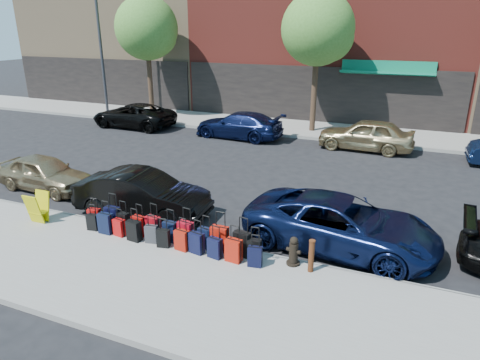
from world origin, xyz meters
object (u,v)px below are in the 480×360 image
at_px(car_near_1, 142,194).
at_px(car_far_1, 239,125).
at_px(streetlight, 103,43).
at_px(car_near_0, 44,173).
at_px(car_near_2, 341,224).
at_px(fire_hydrant, 294,252).
at_px(car_far_2, 366,135).
at_px(display_rack, 38,208).
at_px(bollard, 311,255).
at_px(tree_left, 149,30).
at_px(tree_center, 320,31).
at_px(car_far_0, 134,115).
at_px(suitcase_front_5, 170,231).

distance_m(car_near_1, car_far_1, 10.33).
relative_size(streetlight, car_near_0, 2.14).
bearing_deg(car_near_2, fire_hydrant, 156.07).
bearing_deg(car_near_0, car_far_2, -42.68).
bearing_deg(display_rack, bollard, 1.31).
relative_size(bollard, car_far_2, 0.19).
bearing_deg(streetlight, tree_left, 13.39).
relative_size(tree_left, car_near_0, 1.94).
xyz_separation_m(tree_center, car_near_1, (-2.52, -12.88, -4.71)).
relative_size(streetlight, car_near_1, 1.87).
xyz_separation_m(display_rack, car_far_2, (7.96, 12.31, 0.16)).
height_order(car_near_1, car_near_2, car_near_2).
height_order(car_near_0, car_far_0, car_far_0).
bearing_deg(suitcase_front_5, car_near_0, 166.48).
xyz_separation_m(fire_hydrant, bollard, (0.48, -0.15, 0.08)).
distance_m(streetlight, car_far_1, 10.86).
distance_m(tree_left, streetlight, 3.11).
relative_size(tree_center, fire_hydrant, 9.76).
height_order(tree_center, car_near_1, tree_center).
relative_size(fire_hydrant, display_rack, 0.82).
xyz_separation_m(bollard, car_far_0, (-13.47, 11.79, 0.12)).
xyz_separation_m(streetlight, fire_hydrant, (16.21, -13.51, -4.17)).
xyz_separation_m(fire_hydrant, car_far_2, (0.27, 11.76, 0.27)).
distance_m(bollard, car_near_2, 1.75).
distance_m(fire_hydrant, car_near_1, 5.46).
bearing_deg(display_rack, suitcase_front_5, 4.40).
bearing_deg(car_near_0, display_rack, -134.50).
bearing_deg(bollard, car_near_1, 165.55).
xyz_separation_m(tree_left, car_far_1, (6.99, -2.59, -4.72)).
bearing_deg(car_near_1, tree_center, -14.87).
xyz_separation_m(tree_left, display_rack, (5.58, -14.76, -4.81)).
bearing_deg(car_near_0, suitcase_front_5, -103.88).
relative_size(tree_left, tree_center, 1.00).
distance_m(suitcase_front_5, car_near_0, 6.76).
distance_m(car_near_0, car_far_0, 10.25).
bearing_deg(fire_hydrant, display_rack, -164.27).
xyz_separation_m(tree_center, bollard, (3.24, -14.37, -4.83)).
relative_size(bollard, car_far_0, 0.17).
bearing_deg(bollard, car_far_2, 91.00).
relative_size(car_near_0, car_near_1, 0.87).
bearing_deg(display_rack, fire_hydrant, 2.63).
relative_size(fire_hydrant, car_far_2, 0.17).
relative_size(car_near_2, car_far_0, 1.02).
distance_m(tree_center, bollard, 15.50).
distance_m(tree_left, bollard, 20.46).
distance_m(tree_center, car_near_2, 13.99).
bearing_deg(car_near_1, streetlight, 38.07).
relative_size(tree_center, streetlight, 0.91).
distance_m(bollard, car_near_1, 5.95).
distance_m(car_near_0, car_far_1, 10.41).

